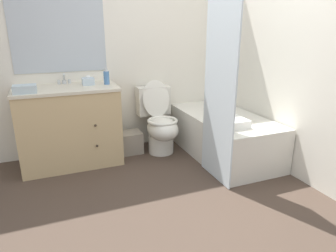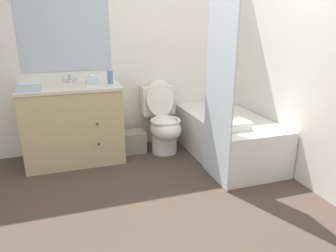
{
  "view_description": "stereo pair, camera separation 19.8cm",
  "coord_description": "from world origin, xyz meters",
  "views": [
    {
      "loc": [
        -0.92,
        -1.85,
        1.42
      ],
      "look_at": [
        0.12,
        0.75,
        0.51
      ],
      "focal_mm": 32.0,
      "sensor_mm": 36.0,
      "label": 1
    },
    {
      "loc": [
        -0.73,
        -1.91,
        1.42
      ],
      "look_at": [
        0.12,
        0.75,
        0.51
      ],
      "focal_mm": 32.0,
      "sensor_mm": 36.0,
      "label": 2
    }
  ],
  "objects": [
    {
      "name": "shower_curtain",
      "position": [
        0.52,
        0.48,
        0.96
      ],
      "size": [
        0.01,
        0.53,
        1.91
      ],
      "color": "silver",
      "rests_on": "ground_plane"
    },
    {
      "name": "wall_back",
      "position": [
        -0.01,
        1.68,
        1.25
      ],
      "size": [
        8.0,
        0.06,
        2.5
      ],
      "color": "white",
      "rests_on": "ground_plane"
    },
    {
      "name": "wall_right",
      "position": [
        1.3,
        0.83,
        1.25
      ],
      "size": [
        0.05,
        2.66,
        2.5
      ],
      "color": "white",
      "rests_on": "ground_plane"
    },
    {
      "name": "wastebasket",
      "position": [
        -0.1,
        1.42,
        0.13
      ],
      "size": [
        0.28,
        0.24,
        0.25
      ],
      "color": "gray",
      "rests_on": "ground_plane"
    },
    {
      "name": "ground_plane",
      "position": [
        0.0,
        0.0,
        0.0
      ],
      "size": [
        14.0,
        14.0,
        0.0
      ],
      "primitive_type": "plane",
      "color": "#47382D"
    },
    {
      "name": "hand_towel_folded",
      "position": [
        -1.13,
        1.21,
        0.88
      ],
      "size": [
        0.21,
        0.15,
        0.08
      ],
      "color": "silver",
      "rests_on": "vanity_cabinet"
    },
    {
      "name": "tissue_box",
      "position": [
        -0.52,
        1.42,
        0.89
      ],
      "size": [
        0.12,
        0.12,
        0.1
      ],
      "color": "silver",
      "rests_on": "vanity_cabinet"
    },
    {
      "name": "bathtub",
      "position": [
        0.9,
        0.95,
        0.24
      ],
      "size": [
        0.73,
        1.42,
        0.48
      ],
      "color": "silver",
      "rests_on": "ground_plane"
    },
    {
      "name": "toilet",
      "position": [
        0.25,
        1.33,
        0.36
      ],
      "size": [
        0.4,
        0.65,
        0.84
      ],
      "color": "silver",
      "rests_on": "ground_plane"
    },
    {
      "name": "soap_dispenser",
      "position": [
        -0.33,
        1.38,
        0.92
      ],
      "size": [
        0.06,
        0.06,
        0.17
      ],
      "color": "#4C7AB2",
      "rests_on": "vanity_cabinet"
    },
    {
      "name": "vanity_cabinet",
      "position": [
        -0.76,
        1.38,
        0.43
      ],
      "size": [
        1.03,
        0.6,
        0.85
      ],
      "color": "tan",
      "rests_on": "ground_plane"
    },
    {
      "name": "sink_faucet",
      "position": [
        -0.76,
        1.58,
        0.88
      ],
      "size": [
        0.14,
        0.12,
        0.12
      ],
      "color": "silver",
      "rests_on": "vanity_cabinet"
    },
    {
      "name": "bath_towel_folded",
      "position": [
        0.74,
        0.56,
        0.52
      ],
      "size": [
        0.29,
        0.26,
        0.08
      ],
      "color": "white",
      "rests_on": "bathtub"
    }
  ]
}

